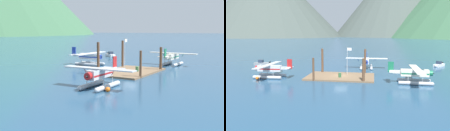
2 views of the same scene
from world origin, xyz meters
TOP-DOWN VIEW (x-y plane):
  - ground_plane at (0.00, 0.00)m, footprint 1200.00×1200.00m
  - dock_platform at (0.00, 0.00)m, footprint 13.56×8.56m
  - piling_near_left at (-4.49, -4.18)m, footprint 0.38×0.38m
  - piling_near_right at (4.83, -4.02)m, footprint 0.50×0.50m
  - piling_far_left at (-4.63, 3.72)m, footprint 0.47×0.47m
  - piling_far_right at (4.78, 4.08)m, footprint 0.43×0.43m
  - flagpole at (1.29, 1.67)m, footprint 0.95×0.10m
  - fuel_drum at (0.09, -1.40)m, footprint 0.62×0.62m
  - mooring_buoy at (-15.56, -4.86)m, footprint 0.63×0.63m
  - seaplane_white_bow_right at (4.86, 12.24)m, footprint 10.42×7.98m
  - seaplane_silver_port_aft at (-14.00, -2.66)m, footprint 7.98×10.43m
  - seaplane_cream_stbd_aft at (13.87, -3.23)m, footprint 7.98×10.44m
  - boat_white_open_east at (24.09, 18.43)m, footprint 3.71×4.26m

SIDE VIEW (x-z plane):
  - ground_plane at x=0.00m, z-range 0.00..0.00m
  - dock_platform at x=0.00m, z-range 0.00..0.30m
  - mooring_buoy at x=-15.56m, z-range 0.00..0.63m
  - boat_white_open_east at x=24.09m, z-range -0.26..1.24m
  - fuel_drum at x=0.09m, z-range 0.30..1.18m
  - seaplane_white_bow_right at x=4.86m, z-range -0.34..3.50m
  - seaplane_silver_port_aft at x=-14.00m, z-range -0.34..3.50m
  - seaplane_cream_stbd_aft at x=13.87m, z-range -0.34..3.50m
  - piling_near_left at x=-4.49m, z-range 0.00..4.40m
  - piling_near_right at x=4.83m, z-range 0.00..4.45m
  - piling_far_right at x=4.78m, z-range 0.00..5.50m
  - piling_far_left at x=-4.63m, z-range 0.00..5.54m
  - flagpole at x=1.29m, z-range 1.02..6.82m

